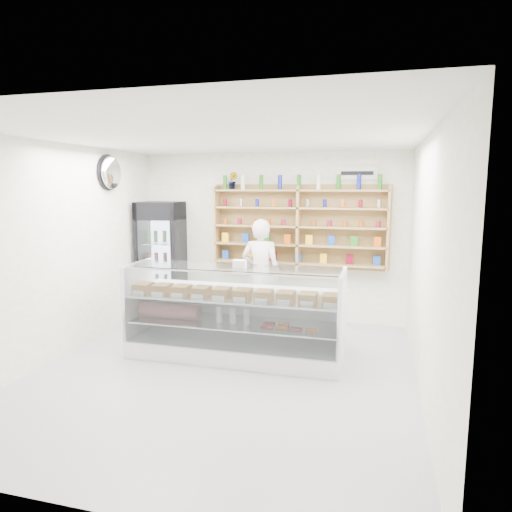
# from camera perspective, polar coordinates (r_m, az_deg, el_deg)

# --- Properties ---
(room) EXTENTS (5.00, 5.00, 5.00)m
(room) POSITION_cam_1_polar(r_m,az_deg,el_deg) (5.34, -4.28, -0.38)
(room) COLOR #9E9EA3
(room) RESTS_ON ground
(display_counter) EXTENTS (2.81, 0.84, 1.23)m
(display_counter) POSITION_cam_1_polar(r_m,az_deg,el_deg) (6.08, -2.69, -9.52)
(display_counter) COLOR white
(display_counter) RESTS_ON floor
(shop_worker) EXTENTS (0.65, 0.44, 1.74)m
(shop_worker) POSITION_cam_1_polar(r_m,az_deg,el_deg) (7.27, 0.60, -2.19)
(shop_worker) COLOR silver
(shop_worker) RESTS_ON floor
(drinks_cooler) EXTENTS (0.79, 0.77, 1.99)m
(drinks_cooler) POSITION_cam_1_polar(r_m,az_deg,el_deg) (8.06, -11.70, -0.39)
(drinks_cooler) COLOR black
(drinks_cooler) RESTS_ON floor
(wall_shelving) EXTENTS (2.84, 0.28, 1.33)m
(wall_shelving) POSITION_cam_1_polar(r_m,az_deg,el_deg) (7.45, 5.33, 3.65)
(wall_shelving) COLOR #A57F4D
(wall_shelving) RESTS_ON back_wall
(potted_plant) EXTENTS (0.16, 0.13, 0.29)m
(potted_plant) POSITION_cam_1_polar(r_m,az_deg,el_deg) (7.69, -2.92, 9.38)
(potted_plant) COLOR #1E6626
(potted_plant) RESTS_ON wall_shelving
(security_mirror) EXTENTS (0.15, 0.50, 0.50)m
(security_mirror) POSITION_cam_1_polar(r_m,az_deg,el_deg) (7.31, -17.65, 9.91)
(security_mirror) COLOR silver
(security_mirror) RESTS_ON left_wall
(wall_sign) EXTENTS (0.62, 0.03, 0.20)m
(wall_sign) POSITION_cam_1_polar(r_m,az_deg,el_deg) (7.46, 12.53, 10.08)
(wall_sign) COLOR white
(wall_sign) RESTS_ON back_wall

